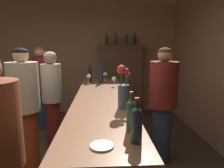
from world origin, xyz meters
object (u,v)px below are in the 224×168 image
object	(u,v)px
display_bottle_left	(106,40)
bartender	(163,102)
wine_bottle_pinot	(90,74)
patron_redhead	(52,95)
cheese_plate	(102,146)
wine_bottle_rose	(101,75)
flower_arrangement	(123,86)
wine_glass_front	(114,79)
wine_glass_mid	(89,77)
display_bottle_midright	(135,40)
display_bottle_center	(126,39)
wine_bottle_chardonnay	(131,114)
display_cabinet	(120,79)
bar_counter	(102,136)
patron_in_navy	(42,84)
wine_bottle_merlot	(136,123)
wine_glass_rear	(105,74)
patron_by_cabinet	(25,106)
display_bottle_midleft	(116,39)

from	to	relation	value
display_bottle_left	bartender	world-z (taller)	display_bottle_left
wine_bottle_pinot	patron_redhead	bearing A→B (deg)	-153.32
wine_bottle_pinot	cheese_plate	size ratio (longest dim) A/B	2.25
wine_bottle_rose	display_bottle_left	bearing A→B (deg)	84.56
flower_arrangement	display_bottle_left	xyz separation A→B (m)	(-0.08, 2.92, 0.57)
wine_glass_front	wine_glass_mid	world-z (taller)	wine_glass_mid
wine_bottle_rose	display_bottle_midright	distance (m)	1.80
display_bottle_center	bartender	size ratio (longest dim) A/B	0.18
cheese_plate	display_bottle_center	xyz separation A→B (m)	(0.60, 3.70, 0.79)
wine_bottle_chardonnay	flower_arrangement	xyz separation A→B (m)	(0.00, 0.55, 0.10)
display_cabinet	cheese_plate	size ratio (longest dim) A/B	11.58
display_cabinet	bar_counter	bearing A→B (deg)	-101.00
bartender	patron_in_navy	bearing A→B (deg)	-27.57
wine_bottle_merlot	display_bottle_midright	size ratio (longest dim) A/B	0.97
flower_arrangement	bartender	bearing A→B (deg)	49.55
wine_glass_rear	display_bottle_center	size ratio (longest dim) A/B	0.53
wine_bottle_merlot	patron_by_cabinet	bearing A→B (deg)	131.41
display_bottle_left	patron_in_navy	xyz separation A→B (m)	(-1.33, -0.82, -0.92)
display_bottle_midright	patron_in_navy	xyz separation A→B (m)	(-2.01, -0.82, -0.92)
patron_by_cabinet	bartender	size ratio (longest dim) A/B	1.00
patron_redhead	bartender	distance (m)	1.76
wine_bottle_chardonnay	display_bottle_left	distance (m)	3.54
wine_glass_front	display_bottle_midleft	xyz separation A→B (m)	(0.16, 1.77, 0.69)
wine_bottle_merlot	display_bottle_midleft	distance (m)	3.72
wine_bottle_merlot	cheese_plate	distance (m)	0.26
display_cabinet	wine_glass_rear	world-z (taller)	display_cabinet
bartender	wine_bottle_merlot	bearing A→B (deg)	71.73
bartender	wine_bottle_pinot	bearing A→B (deg)	-32.16
wine_glass_rear	display_bottle_left	distance (m)	1.40
patron_by_cabinet	patron_in_navy	bearing A→B (deg)	129.01
wine_bottle_rose	patron_in_navy	distance (m)	1.38
wine_bottle_rose	patron_redhead	distance (m)	0.88
bar_counter	wine_glass_front	bearing A→B (deg)	73.29
flower_arrangement	display_bottle_midleft	world-z (taller)	display_bottle_midleft
wine_bottle_chardonnay	wine_bottle_rose	world-z (taller)	wine_bottle_rose
wine_glass_rear	display_bottle_left	world-z (taller)	display_bottle_left
wine_glass_rear	bartender	distance (m)	1.25
display_cabinet	wine_bottle_rose	size ratio (longest dim) A/B	5.33
wine_bottle_merlot	cheese_plate	world-z (taller)	wine_bottle_merlot
bar_counter	flower_arrangement	world-z (taller)	flower_arrangement
wine_bottle_merlot	wine_glass_mid	world-z (taller)	wine_bottle_merlot
display_bottle_left	wine_bottle_chardonnay	bearing A→B (deg)	-88.76
patron_redhead	wine_bottle_merlot	bearing A→B (deg)	-8.95
display_cabinet	bartender	size ratio (longest dim) A/B	1.03
wine_bottle_pinot	display_bottle_center	size ratio (longest dim) A/B	1.12
wine_bottle_pinot	wine_bottle_chardonnay	world-z (taller)	wine_bottle_pinot
wine_bottle_pinot	display_bottle_midleft	world-z (taller)	display_bottle_midleft
wine_glass_front	flower_arrangement	xyz separation A→B (m)	(0.01, -1.15, 0.11)
cheese_plate	display_bottle_center	distance (m)	3.83
bar_counter	display_bottle_center	distance (m)	2.84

